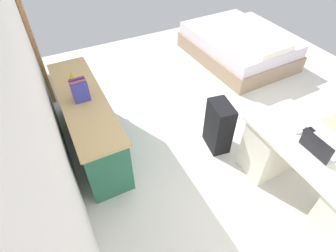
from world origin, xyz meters
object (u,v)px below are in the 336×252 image
at_px(credenza, 89,122).
at_px(bed, 238,46).
at_px(desk, 308,176).
at_px(cell_phone_by_mouse, 308,131).
at_px(laptop, 318,148).
at_px(computer_mouse, 298,131).
at_px(suitcase_black, 219,126).
at_px(figurine_small, 72,74).

distance_m(credenza, bed, 3.10).
bearing_deg(desk, cell_phone_by_mouse, -22.04).
relative_size(laptop, computer_mouse, 3.12).
relative_size(desk, cell_phone_by_mouse, 10.63).
height_order(desk, laptop, laptop).
relative_size(suitcase_black, figurine_small, 5.90).
xyz_separation_m(computer_mouse, cell_phone_by_mouse, (-0.03, -0.10, -0.01)).
xyz_separation_m(desk, computer_mouse, (0.29, -0.01, 0.36)).
relative_size(cell_phone_by_mouse, figurine_small, 1.24).
relative_size(bed, laptop, 6.26).
height_order(bed, suitcase_black, suitcase_black).
height_order(credenza, figurine_small, figurine_small).
height_order(credenza, laptop, laptop).
relative_size(computer_mouse, figurine_small, 0.91).
bearing_deg(suitcase_black, desk, -152.20).
height_order(bed, computer_mouse, computer_mouse).
bearing_deg(desk, computer_mouse, -1.11).
distance_m(suitcase_black, figurine_small, 1.87).
height_order(credenza, computer_mouse, computer_mouse).
relative_size(credenza, computer_mouse, 18.00).
distance_m(desk, suitcase_black, 1.09).
height_order(bed, figurine_small, figurine_small).
relative_size(computer_mouse, cell_phone_by_mouse, 0.74).
relative_size(laptop, cell_phone_by_mouse, 2.29).
xyz_separation_m(suitcase_black, cell_phone_by_mouse, (-0.77, -0.45, 0.40)).
bearing_deg(computer_mouse, laptop, 170.98).
height_order(desk, credenza, credenza).
bearing_deg(laptop, suitcase_black, 17.07).
xyz_separation_m(credenza, laptop, (-1.74, -1.69, 0.41)).
relative_size(suitcase_black, cell_phone_by_mouse, 4.77).
relative_size(bed, computer_mouse, 19.53).
distance_m(desk, figurine_small, 2.84).
bearing_deg(laptop, credenza, 44.32).
relative_size(desk, figurine_small, 13.14).
xyz_separation_m(desk, cell_phone_by_mouse, (0.26, -0.11, 0.35)).
height_order(suitcase_black, computer_mouse, computer_mouse).
height_order(computer_mouse, figurine_small, figurine_small).
relative_size(laptop, figurine_small, 2.84).
bearing_deg(laptop, desk, -130.28).
bearing_deg(cell_phone_by_mouse, figurine_small, 47.42).
bearing_deg(desk, suitcase_black, 18.47).
relative_size(bed, suitcase_black, 3.01).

